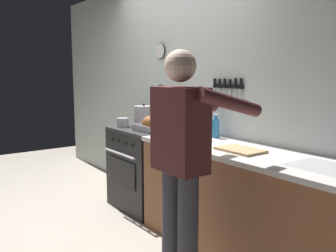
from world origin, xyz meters
TOP-DOWN VIEW (x-y plane):
  - ground_plane at (0.00, 0.00)m, footprint 8.00×8.00m
  - wall_back at (-0.00, 1.35)m, footprint 6.00×0.13m
  - counter_block at (1.21, 0.99)m, footprint 2.03×0.65m
  - stove at (-0.22, 0.99)m, footprint 0.76×0.67m
  - person_cook at (1.27, 0.30)m, footprint 0.51×0.63m
  - roasting_pan at (-0.04, 0.92)m, footprint 0.35×0.26m
  - stock_pot at (-0.41, 1.08)m, footprint 0.23×0.23m
  - saucepan at (-0.47, 0.84)m, footprint 0.14×0.14m
  - cutting_board at (1.21, 0.93)m, footprint 0.36×0.24m
  - bottle_dish_soap at (0.65, 1.19)m, footprint 0.07×0.07m
  - bottle_soy_sauce at (0.51, 1.13)m, footprint 0.06×0.06m
  - bottle_wine_red at (0.57, 1.05)m, footprint 0.07×0.07m

SIDE VIEW (x-z plane):
  - ground_plane at x=0.00m, z-range 0.00..0.00m
  - stove at x=-0.22m, z-range 0.00..0.90m
  - counter_block at x=1.21m, z-range 0.01..0.91m
  - cutting_board at x=1.21m, z-range 0.90..0.92m
  - saucepan at x=-0.47m, z-range 0.90..1.00m
  - person_cook at x=1.27m, z-range 0.12..1.78m
  - roasting_pan at x=-0.04m, z-range 0.89..1.05m
  - bottle_soy_sauce at x=0.51m, z-range 0.88..1.07m
  - bottle_dish_soap at x=0.65m, z-range 0.88..1.11m
  - stock_pot at x=-0.41m, z-range 0.89..1.14m
  - bottle_wine_red at x=0.57m, z-range 0.87..1.19m
  - wall_back at x=0.00m, z-range 0.00..2.60m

